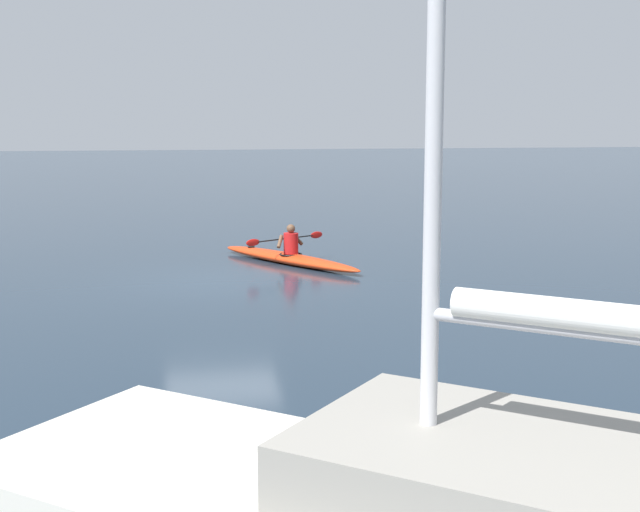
{
  "coord_description": "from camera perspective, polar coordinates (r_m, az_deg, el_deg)",
  "views": [
    {
      "loc": [
        1.3,
        18.76,
        3.53
      ],
      "look_at": [
        -1.53,
        3.69,
        1.09
      ],
      "focal_mm": 48.62,
      "sensor_mm": 36.0,
      "label": 1
    }
  ],
  "objects": [
    {
      "name": "kayak",
      "position": [
        21.24,
        -2.08,
        -0.15
      ],
      "size": [
        3.14,
        4.58,
        0.26
      ],
      "color": "red",
      "rests_on": "ground"
    },
    {
      "name": "kayaker",
      "position": [
        21.12,
        -1.97,
        0.98
      ],
      "size": [
        2.09,
        1.31,
        0.72
      ],
      "color": "red",
      "rests_on": "kayak"
    },
    {
      "name": "ground_plane",
      "position": [
        19.14,
        -6.55,
        -1.63
      ],
      "size": [
        160.0,
        160.0,
        0.0
      ],
      "primitive_type": "plane",
      "color": "#1E2D3D"
    }
  ]
}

